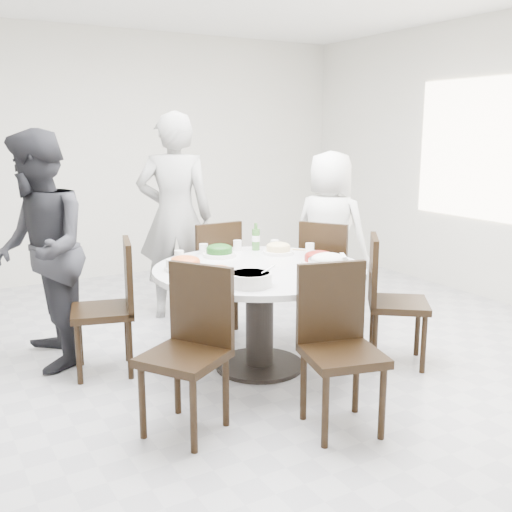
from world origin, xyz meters
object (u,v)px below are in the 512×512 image
chair_s (343,351)px  diner_right (330,234)px  chair_nw (102,308)px  beverage_bottle (256,237)px  chair_sw (184,353)px  diner_middle (175,217)px  chair_ne (330,274)px  soup_bowl (250,279)px  dining_table (260,318)px  rice_bowl (328,267)px  chair_n (209,275)px  chair_se (399,301)px  diner_left (39,251)px

chair_s → diner_right: 2.26m
chair_nw → chair_s: size_ratio=1.00×
chair_nw → beverage_bottle: 1.34m
chair_sw → diner_middle: (0.82, 2.05, 0.45)m
chair_ne → soup_bowl: chair_ne is taller
dining_table → rice_bowl: bearing=-59.5°
dining_table → chair_nw: 1.11m
chair_nw → chair_sw: 1.09m
chair_ne → chair_nw: (-1.98, 0.02, 0.00)m
diner_right → diner_middle: 1.42m
dining_table → chair_n: bearing=86.0°
dining_table → chair_nw: size_ratio=1.58×
chair_ne → chair_se: 0.90m
chair_ne → rice_bowl: bearing=109.7°
chair_s → beverage_bottle: 1.64m
chair_ne → chair_sw: 2.12m
chair_n → chair_s: 2.01m
dining_table → chair_se: 1.02m
diner_left → rice_bowl: diner_left is taller
soup_bowl → diner_right: bearing=38.4°
chair_nw → diner_middle: (0.97, 0.96, 0.45)m
diner_left → beverage_bottle: 1.63m
chair_n → chair_sw: (-0.92, -1.58, 0.00)m
chair_s → diner_middle: (0.03, 2.47, 0.45)m
chair_s → beverage_bottle: bearing=92.2°
chair_sw → rice_bowl: chair_sw is taller
chair_sw → chair_nw: bearing=155.4°
chair_s → diner_right: bearing=69.4°
soup_bowl → chair_s: bearing=-67.7°
diner_right → chair_ne: bearing=116.3°
chair_nw → diner_right: (2.22, 0.33, 0.28)m
chair_n → chair_s: same height
diner_middle → chair_s: bearing=113.6°
chair_ne → chair_se: size_ratio=1.00×
chair_n → chair_se: size_ratio=1.00×
diner_left → diner_middle: bearing=120.9°
chair_nw → chair_s: same height
chair_ne → chair_sw: (-1.83, -1.07, 0.00)m
chair_sw → soup_bowl: size_ratio=3.47×
diner_right → chair_nw: bearing=70.1°
chair_n → soup_bowl: 1.47m
dining_table → diner_right: diner_right is taller
chair_ne → chair_n: (-0.91, 0.51, 0.00)m
dining_table → chair_ne: (0.98, 0.46, 0.10)m
diner_middle → rice_bowl: bearing=123.2°
soup_bowl → diner_middle: bearing=81.5°
diner_middle → rice_bowl: (0.30, -1.89, -0.12)m
dining_table → chair_s: bearing=-93.3°
chair_se → soup_bowl: size_ratio=3.47×
chair_se → diner_left: 2.61m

